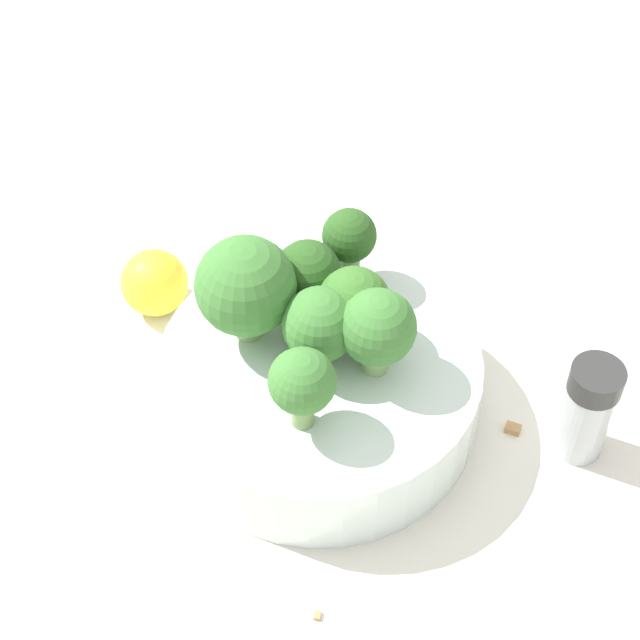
% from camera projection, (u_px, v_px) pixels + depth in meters
% --- Properties ---
extents(ground_plane, '(3.00, 3.00, 0.00)m').
position_uv_depth(ground_plane, '(320.00, 412.00, 0.65)').
color(ground_plane, silver).
extents(bowl, '(0.19, 0.19, 0.05)m').
position_uv_depth(bowl, '(320.00, 386.00, 0.64)').
color(bowl, silver).
rests_on(bowl, ground_plane).
extents(broccoli_floret_0, '(0.04, 0.04, 0.06)m').
position_uv_depth(broccoli_floret_0, '(377.00, 329.00, 0.59)').
color(broccoli_floret_0, '#8EB770').
rests_on(broccoli_floret_0, bowl).
extents(broccoli_floret_1, '(0.06, 0.06, 0.07)m').
position_uv_depth(broccoli_floret_1, '(242.00, 292.00, 0.60)').
color(broccoli_floret_1, '#8EB770').
rests_on(broccoli_floret_1, bowl).
extents(broccoli_floret_2, '(0.04, 0.04, 0.05)m').
position_uv_depth(broccoli_floret_2, '(318.00, 326.00, 0.59)').
color(broccoli_floret_2, '#84AD66').
rests_on(broccoli_floret_2, bowl).
extents(broccoli_floret_3, '(0.03, 0.03, 0.05)m').
position_uv_depth(broccoli_floret_3, '(349.00, 239.00, 0.63)').
color(broccoli_floret_3, '#7A9E5B').
rests_on(broccoli_floret_3, bowl).
extents(broccoli_floret_4, '(0.04, 0.04, 0.05)m').
position_uv_depth(broccoli_floret_4, '(354.00, 305.00, 0.60)').
color(broccoli_floret_4, '#8EB770').
rests_on(broccoli_floret_4, bowl).
extents(broccoli_floret_5, '(0.04, 0.04, 0.05)m').
position_uv_depth(broccoli_floret_5, '(308.00, 275.00, 0.62)').
color(broccoli_floret_5, '#8EB770').
rests_on(broccoli_floret_5, bowl).
extents(broccoli_floret_6, '(0.04, 0.04, 0.05)m').
position_uv_depth(broccoli_floret_6, '(302.00, 383.00, 0.56)').
color(broccoli_floret_6, '#7A9E5B').
rests_on(broccoli_floret_6, bowl).
extents(pepper_shaker, '(0.03, 0.03, 0.07)m').
position_uv_depth(pepper_shaker, '(587.00, 410.00, 0.61)').
color(pepper_shaker, '#B2B7BC').
rests_on(pepper_shaker, ground_plane).
extents(lemon_wedge, '(0.04, 0.04, 0.04)m').
position_uv_depth(lemon_wedge, '(154.00, 283.00, 0.70)').
color(lemon_wedge, yellow).
rests_on(lemon_wedge, ground_plane).
extents(almond_crumb_0, '(0.01, 0.01, 0.01)m').
position_uv_depth(almond_crumb_0, '(513.00, 426.00, 0.64)').
color(almond_crumb_0, '#AD7F4C').
rests_on(almond_crumb_0, ground_plane).
extents(almond_crumb_1, '(0.01, 0.00, 0.01)m').
position_uv_depth(almond_crumb_1, '(317.00, 614.00, 0.56)').
color(almond_crumb_1, '#AD7F4C').
rests_on(almond_crumb_1, ground_plane).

